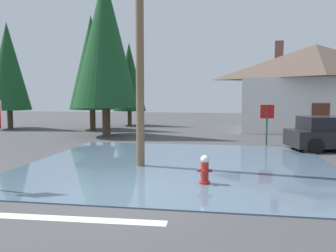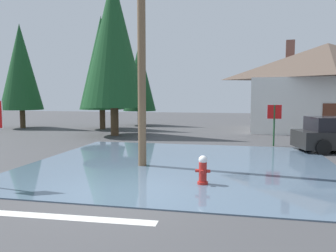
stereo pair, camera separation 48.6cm
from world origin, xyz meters
The scene contains 11 objects.
ground_plane centered at (0.00, 0.00, -0.05)m, with size 80.00×80.00×0.10m, color #424244.
flood_puddle centered at (0.92, 3.73, 0.02)m, with size 10.69×9.67×0.03m, color #4C6075.
lane_stop_bar centered at (-0.66, -1.90, 0.00)m, with size 4.09×0.30×0.01m, color silver.
fire_hydrant centered at (1.95, 1.15, 0.41)m, with size 0.42×0.36×0.83m.
utility_pole centered at (-0.38, 3.20, 4.97)m, with size 1.60×0.28×9.59m.
stop_sign_far centered at (4.59, 9.08, 1.44)m, with size 0.71×0.08×2.03m.
house centered at (8.62, 16.51, 3.08)m, with size 10.78×7.68×6.40m.
pine_tree_tall_left centered at (-5.12, 18.73, 3.95)m, with size 2.69×2.69×6.72m.
pine_tree_mid_left centered at (-6.90, 15.19, 4.79)m, with size 3.26×3.26×8.15m.
pine_tree_short_left centered at (-4.60, 11.62, 5.75)m, with size 3.91×3.91×9.78m.
pine_tree_far_center centered at (-13.14, 14.69, 4.57)m, with size 3.11×3.11×7.78m.
Camera 1 is at (2.40, -8.05, 2.47)m, focal length 36.03 mm.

